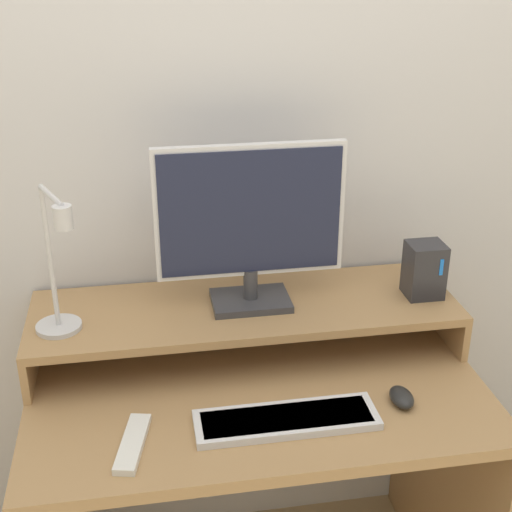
{
  "coord_description": "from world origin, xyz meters",
  "views": [
    {
      "loc": [
        -0.24,
        -1.09,
        1.74
      ],
      "look_at": [
        0.01,
        0.37,
        1.07
      ],
      "focal_mm": 50.0,
      "sensor_mm": 36.0,
      "label": 1
    }
  ],
  "objects_px": {
    "desk_lamp": "(58,279)",
    "remote_control": "(133,443)",
    "monitor": "(250,222)",
    "mouse": "(402,397)",
    "router_dock": "(424,270)",
    "keyboard": "(286,419)"
  },
  "relations": [
    {
      "from": "monitor",
      "to": "keyboard",
      "type": "distance_m",
      "value": 0.48
    },
    {
      "from": "router_dock",
      "to": "remote_control",
      "type": "xyz_separation_m",
      "value": [
        -0.76,
        -0.33,
        -0.19
      ]
    },
    {
      "from": "monitor",
      "to": "desk_lamp",
      "type": "bearing_deg",
      "value": -168.9
    },
    {
      "from": "keyboard",
      "to": "mouse",
      "type": "distance_m",
      "value": 0.28
    },
    {
      "from": "desk_lamp",
      "to": "router_dock",
      "type": "bearing_deg",
      "value": 3.85
    },
    {
      "from": "keyboard",
      "to": "desk_lamp",
      "type": "bearing_deg",
      "value": 152.81
    },
    {
      "from": "desk_lamp",
      "to": "keyboard",
      "type": "height_order",
      "value": "desk_lamp"
    },
    {
      "from": "router_dock",
      "to": "monitor",
      "type": "bearing_deg",
      "value": 176.39
    },
    {
      "from": "router_dock",
      "to": "mouse",
      "type": "height_order",
      "value": "router_dock"
    },
    {
      "from": "desk_lamp",
      "to": "keyboard",
      "type": "distance_m",
      "value": 0.6
    },
    {
      "from": "desk_lamp",
      "to": "mouse",
      "type": "height_order",
      "value": "desk_lamp"
    },
    {
      "from": "router_dock",
      "to": "keyboard",
      "type": "distance_m",
      "value": 0.56
    },
    {
      "from": "desk_lamp",
      "to": "remote_control",
      "type": "relative_size",
      "value": 1.92
    },
    {
      "from": "desk_lamp",
      "to": "router_dock",
      "type": "height_order",
      "value": "desk_lamp"
    },
    {
      "from": "router_dock",
      "to": "keyboard",
      "type": "xyz_separation_m",
      "value": [
        -0.43,
        -0.31,
        -0.19
      ]
    },
    {
      "from": "desk_lamp",
      "to": "mouse",
      "type": "xyz_separation_m",
      "value": [
        0.76,
        -0.22,
        -0.26
      ]
    },
    {
      "from": "desk_lamp",
      "to": "remote_control",
      "type": "xyz_separation_m",
      "value": [
        0.14,
        -0.27,
        -0.27
      ]
    },
    {
      "from": "monitor",
      "to": "mouse",
      "type": "bearing_deg",
      "value": -45.74
    },
    {
      "from": "mouse",
      "to": "remote_control",
      "type": "height_order",
      "value": "mouse"
    },
    {
      "from": "monitor",
      "to": "remote_control",
      "type": "distance_m",
      "value": 0.58
    },
    {
      "from": "remote_control",
      "to": "router_dock",
      "type": "bearing_deg",
      "value": 23.39
    },
    {
      "from": "monitor",
      "to": "router_dock",
      "type": "xyz_separation_m",
      "value": [
        0.45,
        -0.03,
        -0.15
      ]
    }
  ]
}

